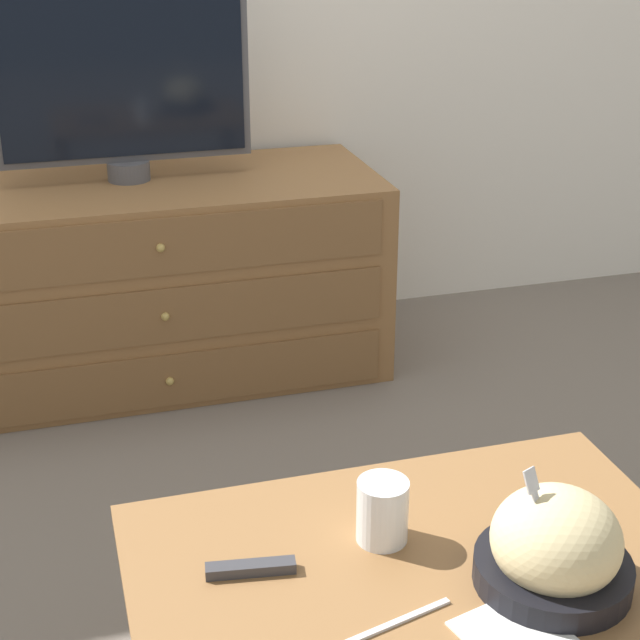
# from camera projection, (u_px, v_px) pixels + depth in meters

# --- Properties ---
(ground_plane) EXTENTS (12.00, 12.00, 0.00)m
(ground_plane) POSITION_uv_depth(u_px,v_px,m) (164.00, 326.00, 3.41)
(ground_plane) COLOR #70665B
(dresser) EXTENTS (1.38, 0.60, 0.61)m
(dresser) POSITION_uv_depth(u_px,v_px,m) (152.00, 279.00, 2.99)
(dresser) COLOR olive
(dresser) RESTS_ON ground_plane
(tv) EXTENTS (0.73, 0.12, 0.56)m
(tv) POSITION_uv_depth(u_px,v_px,m) (121.00, 78.00, 2.77)
(tv) COLOR #515156
(tv) RESTS_ON dresser
(coffee_table) EXTENTS (0.90, 0.63, 0.44)m
(coffee_table) POSITION_uv_depth(u_px,v_px,m) (423.00, 603.00, 1.53)
(coffee_table) COLOR olive
(coffee_table) RESTS_ON ground_plane
(takeout_bowl) EXTENTS (0.24, 0.24, 0.20)m
(takeout_bowl) POSITION_uv_depth(u_px,v_px,m) (555.00, 549.00, 1.46)
(takeout_bowl) COLOR black
(takeout_bowl) RESTS_ON coffee_table
(drink_cup) EXTENTS (0.08, 0.08, 0.11)m
(drink_cup) POSITION_uv_depth(u_px,v_px,m) (382.00, 514.00, 1.57)
(drink_cup) COLOR beige
(drink_cup) RESTS_ON coffee_table
(napkin) EXTENTS (0.17, 0.17, 0.00)m
(napkin) POSITION_uv_depth(u_px,v_px,m) (515.00, 635.00, 1.38)
(napkin) COLOR white
(napkin) RESTS_ON coffee_table
(knife) EXTENTS (0.18, 0.05, 0.01)m
(knife) POSITION_uv_depth(u_px,v_px,m) (398.00, 622.00, 1.40)
(knife) COLOR silver
(knife) RESTS_ON coffee_table
(remote_control) EXTENTS (0.14, 0.05, 0.02)m
(remote_control) POSITION_uv_depth(u_px,v_px,m) (251.00, 568.00, 1.50)
(remote_control) COLOR #38383D
(remote_control) RESTS_ON coffee_table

